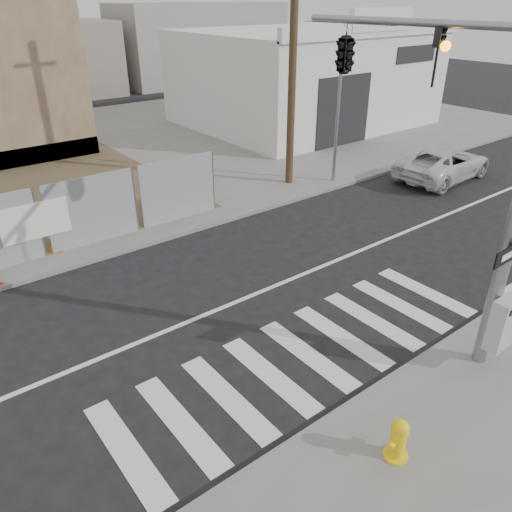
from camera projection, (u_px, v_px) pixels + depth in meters
ground at (236, 302)px, 12.00m from camera, size 100.00×100.00×0.00m
sidewalk_far at (48, 163)px, 21.75m from camera, size 50.00×20.00×0.12m
signal_pole at (397, 98)px, 9.70m from camera, size 0.96×5.87×7.00m
far_signal_pole at (339, 91)px, 17.94m from camera, size 0.16×0.20×5.60m
concrete_wall_right at (19, 84)px, 19.99m from camera, size 5.50×1.30×8.00m
auto_shop at (303, 77)px, 27.49m from camera, size 12.00×10.20×5.95m
utility_pole_right at (293, 40)px, 16.95m from camera, size 1.60×0.28×10.00m
fire_hydrant at (398, 439)px, 7.68m from camera, size 0.47×0.46×0.75m
suv at (444, 163)px, 19.73m from camera, size 4.67×2.36×1.27m
traffic_cone_d at (54, 239)px, 13.97m from camera, size 0.53×0.53×0.78m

